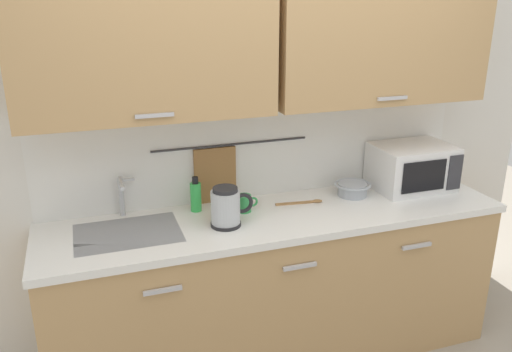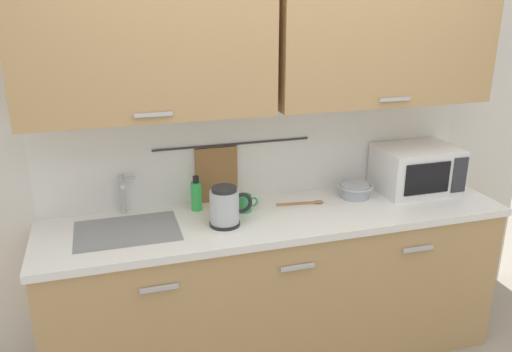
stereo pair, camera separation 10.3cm
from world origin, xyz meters
The scene contains 9 objects.
counter_unit centered at (-0.01, 0.30, 0.46)m, with size 2.53×0.64×0.90m.
back_wall_assembly centered at (0.00, 0.53, 1.52)m, with size 3.70×0.41×2.50m.
sink_faucet centered at (-0.80, 0.53, 1.04)m, with size 0.09×0.17×0.22m.
microwave centered at (0.91, 0.41, 1.04)m, with size 0.46×0.35×0.27m.
electric_kettle centered at (-0.30, 0.24, 1.00)m, with size 0.23×0.16×0.21m.
dish_soap_bottle centered at (-0.41, 0.48, 0.99)m, with size 0.06×0.06×0.20m.
mug_near_sink centered at (-0.16, 0.39, 0.95)m, with size 0.12×0.08×0.09m.
mixing_bowl centered at (0.51, 0.41, 0.94)m, with size 0.21×0.21×0.08m.
wooden_spoon centered at (0.20, 0.39, 0.91)m, with size 0.28×0.06×0.01m.
Camera 1 is at (-0.97, -2.14, 2.05)m, focal length 36.92 mm.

